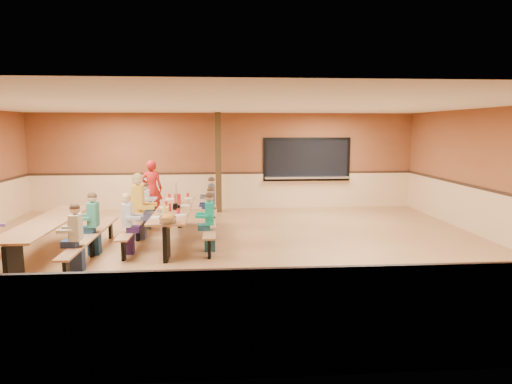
{
  "coord_description": "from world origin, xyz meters",
  "views": [
    {
      "loc": [
        -0.15,
        -9.33,
        2.54
      ],
      "look_at": [
        0.63,
        0.5,
        1.15
      ],
      "focal_mm": 32.0,
      "sensor_mm": 36.0,
      "label": 1
    }
  ],
  "objects": [
    {
      "name": "seated_adult_yellow",
      "position": [
        -2.03,
        1.16,
        0.74
      ],
      "size": [
        0.5,
        0.41,
        1.49
      ],
      "primitive_type": null,
      "color": "gold",
      "rests_on": "ground"
    },
    {
      "name": "room_envelope",
      "position": [
        0.0,
        0.0,
        0.69
      ],
      "size": [
        12.04,
        10.04,
        3.02
      ],
      "color": "brown",
      "rests_on": "ground"
    },
    {
      "name": "kitchen_pass_through",
      "position": [
        2.6,
        4.96,
        1.49
      ],
      "size": [
        2.78,
        0.28,
        1.38
      ],
      "color": "black",
      "rests_on": "ground"
    },
    {
      "name": "condiment_mustard",
      "position": [
        -1.35,
        0.43,
        0.82
      ],
      "size": [
        0.06,
        0.06,
        0.17
      ],
      "primitive_type": "cylinder",
      "color": "yellow",
      "rests_on": "cafeteria_table_main"
    },
    {
      "name": "ground",
      "position": [
        0.0,
        0.0,
        0.0
      ],
      "size": [
        12.0,
        12.0,
        0.0
      ],
      "primitive_type": "plane",
      "color": "brown",
      "rests_on": "ground"
    },
    {
      "name": "seated_child_tan_sec",
      "position": [
        -2.7,
        -1.23,
        0.61
      ],
      "size": [
        0.37,
        0.3,
        1.21
      ],
      "primitive_type": null,
      "color": "#B7B195",
      "rests_on": "ground"
    },
    {
      "name": "punch_pitcher",
      "position": [
        -1.18,
        1.63,
        0.85
      ],
      "size": [
        0.16,
        0.16,
        0.22
      ],
      "primitive_type": "cylinder",
      "color": "red",
      "rests_on": "cafeteria_table_main"
    },
    {
      "name": "standing_woman",
      "position": [
        -2.1,
        3.73,
        0.82
      ],
      "size": [
        0.6,
        0.4,
        1.64
      ],
      "primitive_type": "imported",
      "rotation": [
        0.0,
        0.0,
        3.14
      ],
      "color": "#A11612",
      "rests_on": "ground"
    },
    {
      "name": "napkin_dispenser",
      "position": [
        -1.15,
        0.78,
        0.8
      ],
      "size": [
        0.1,
        0.14,
        0.13
      ],
      "primitive_type": "cube",
      "color": "black",
      "rests_on": "cafeteria_table_main"
    },
    {
      "name": "seated_child_green_sec",
      "position": [
        -2.7,
        -0.11,
        0.62
      ],
      "size": [
        0.39,
        0.32,
        1.24
      ],
      "primitive_type": null,
      "color": "#327E66",
      "rests_on": "ground"
    },
    {
      "name": "structural_post",
      "position": [
        -0.2,
        4.4,
        1.5
      ],
      "size": [
        0.18,
        0.18,
        3.0
      ],
      "primitive_type": "cube",
      "color": "#322310",
      "rests_on": "ground"
    },
    {
      "name": "seated_child_white_left",
      "position": [
        -2.03,
        -0.13,
        0.61
      ],
      "size": [
        0.37,
        0.31,
        1.22
      ],
      "primitive_type": null,
      "color": "silver",
      "rests_on": "ground"
    },
    {
      "name": "chip_bowl",
      "position": [
        -1.16,
        -0.69,
        0.81
      ],
      "size": [
        0.32,
        0.32,
        0.15
      ],
      "primitive_type": null,
      "color": "orange",
      "rests_on": "cafeteria_table_main"
    },
    {
      "name": "cafeteria_table_main",
      "position": [
        -1.2,
        0.96,
        0.53
      ],
      "size": [
        1.91,
        3.7,
        0.74
      ],
      "color": "#9E673E",
      "rests_on": "ground"
    },
    {
      "name": "condiment_ketchup",
      "position": [
        -1.25,
        0.57,
        0.82
      ],
      "size": [
        0.06,
        0.06,
        0.17
      ],
      "primitive_type": "cylinder",
      "color": "#B2140F",
      "rests_on": "cafeteria_table_main"
    },
    {
      "name": "table_paddle",
      "position": [
        -1.15,
        0.99,
        0.88
      ],
      "size": [
        0.16,
        0.16,
        0.56
      ],
      "color": "black",
      "rests_on": "cafeteria_table_main"
    },
    {
      "name": "place_settings",
      "position": [
        -1.2,
        0.96,
        0.8
      ],
      "size": [
        0.65,
        3.3,
        0.11
      ],
      "primitive_type": null,
      "color": "beige",
      "rests_on": "cafeteria_table_main"
    },
    {
      "name": "cafeteria_table_second",
      "position": [
        -3.53,
        -0.29,
        0.53
      ],
      "size": [
        1.91,
        3.7,
        0.74
      ],
      "color": "#9E673E",
      "rests_on": "ground"
    },
    {
      "name": "seated_child_navy_right",
      "position": [
        -0.38,
        1.25,
        0.58
      ],
      "size": [
        0.34,
        0.28,
        1.16
      ],
      "primitive_type": null,
      "color": "#1F2250",
      "rests_on": "ground"
    },
    {
      "name": "seated_child_char_right",
      "position": [
        -0.38,
        2.51,
        0.63
      ],
      "size": [
        0.39,
        0.32,
        1.25
      ],
      "primitive_type": null,
      "color": "#474D51",
      "rests_on": "ground"
    },
    {
      "name": "seated_child_teal_right",
      "position": [
        -0.38,
        -0.05,
        0.6
      ],
      "size": [
        0.37,
        0.3,
        1.21
      ],
      "primitive_type": null,
      "color": "#11A67E",
      "rests_on": "ground"
    },
    {
      "name": "seated_child_grey_left",
      "position": [
        -2.03,
        2.21,
        0.58
      ],
      "size": [
        0.34,
        0.28,
        1.15
      ],
      "primitive_type": null,
      "color": "silver",
      "rests_on": "ground"
    }
  ]
}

